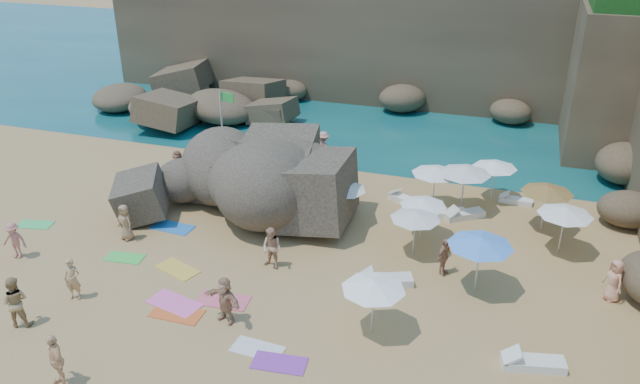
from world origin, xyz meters
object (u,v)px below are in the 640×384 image
(person_stand_3, at_px, (444,256))
(person_stand_5, at_px, (178,167))
(lounger_0, at_px, (445,214))
(person_stand_4, at_px, (614,280))
(parasol_0, at_px, (343,186))
(parasol_1, at_px, (435,170))
(parasol_2, at_px, (566,211))
(person_stand_2, at_px, (324,148))
(person_stand_1, at_px, (15,302))
(flag_pole, at_px, (224,120))
(rock_outcrop, at_px, (236,213))

(person_stand_3, bearing_deg, person_stand_5, 96.90)
(lounger_0, relative_size, person_stand_4, 1.13)
(parasol_0, relative_size, parasol_1, 0.93)
(parasol_2, bearing_deg, lounger_0, 160.47)
(person_stand_2, distance_m, person_stand_5, 7.74)
(parasol_2, xyz_separation_m, person_stand_2, (-11.98, 5.87, -0.99))
(person_stand_4, bearing_deg, person_stand_2, -157.58)
(lounger_0, distance_m, person_stand_1, 17.75)
(parasol_2, xyz_separation_m, person_stand_3, (-4.28, -3.06, -1.13))
(parasol_2, bearing_deg, person_stand_4, -59.22)
(person_stand_1, distance_m, person_stand_2, 17.48)
(person_stand_3, bearing_deg, lounger_0, 30.48)
(parasol_1, bearing_deg, person_stand_4, -36.36)
(person_stand_2, bearing_deg, person_stand_1, 94.63)
(parasol_1, bearing_deg, flag_pole, 174.37)
(parasol_1, height_order, person_stand_2, parasol_1)
(lounger_0, distance_m, person_stand_4, 8.04)
(person_stand_2, relative_size, person_stand_3, 1.19)
(flag_pole, distance_m, person_stand_5, 3.40)
(flag_pole, bearing_deg, rock_outcrop, -59.78)
(rock_outcrop, height_order, person_stand_4, rock_outcrop)
(parasol_1, bearing_deg, parasol_2, -23.90)
(parasol_1, bearing_deg, person_stand_1, -132.26)
(rock_outcrop, bearing_deg, person_stand_4, -7.18)
(rock_outcrop, bearing_deg, person_stand_2, 73.20)
(lounger_0, height_order, person_stand_5, person_stand_5)
(parasol_2, distance_m, lounger_0, 5.42)
(flag_pole, distance_m, person_stand_3, 14.14)
(flag_pole, bearing_deg, parasol_0, -26.87)
(parasol_2, bearing_deg, parasol_1, 156.10)
(parasol_1, bearing_deg, lounger_0, -46.72)
(person_stand_3, bearing_deg, parasol_2, -30.59)
(rock_outcrop, bearing_deg, person_stand_5, 153.43)
(rock_outcrop, xyz_separation_m, person_stand_1, (-3.46, -9.81, 0.93))
(person_stand_5, bearing_deg, person_stand_2, 29.03)
(rock_outcrop, bearing_deg, lounger_0, 15.90)
(parasol_0, height_order, person_stand_1, parasol_0)
(person_stand_4, height_order, person_stand_5, person_stand_5)
(rock_outcrop, distance_m, person_stand_5, 4.64)
(person_stand_4, bearing_deg, flag_pole, -144.30)
(parasol_1, bearing_deg, person_stand_5, -174.04)
(rock_outcrop, distance_m, parasol_2, 14.18)
(parasol_1, height_order, person_stand_3, parasol_1)
(parasol_2, relative_size, person_stand_4, 1.33)
(parasol_0, distance_m, person_stand_5, 9.14)
(parasol_0, relative_size, person_stand_4, 1.23)
(person_stand_2, bearing_deg, person_stand_4, 170.40)
(flag_pole, xyz_separation_m, person_stand_3, (12.34, -6.61, -2.00))
(parasol_2, xyz_separation_m, person_stand_4, (1.72, -2.89, -1.07))
(parasol_1, xyz_separation_m, person_stand_5, (-12.58, -1.31, -1.01))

